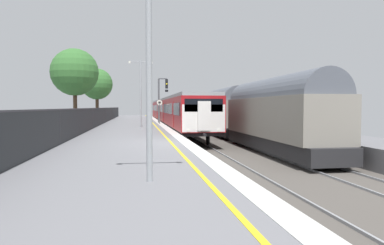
# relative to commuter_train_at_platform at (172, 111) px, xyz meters

# --- Properties ---
(ground) EXTENTS (17.40, 110.00, 1.21)m
(ground) POSITION_rel_commuter_train_at_platform_xyz_m (0.54, -24.97, -1.88)
(ground) COLOR slate
(commuter_train_at_platform) EXTENTS (2.83, 41.44, 3.81)m
(commuter_train_at_platform) POSITION_rel_commuter_train_at_platform_xyz_m (0.00, 0.00, 0.00)
(commuter_train_at_platform) COLOR maroon
(commuter_train_at_platform) RESTS_ON ground
(freight_train_adjacent_track) EXTENTS (2.60, 26.52, 4.37)m
(freight_train_adjacent_track) POSITION_rel_commuter_train_at_platform_xyz_m (4.00, -15.25, 0.11)
(freight_train_adjacent_track) COLOR #232326
(freight_train_adjacent_track) RESTS_ON ground
(signal_gantry) EXTENTS (1.10, 0.24, 4.82)m
(signal_gantry) POSITION_rel_commuter_train_at_platform_xyz_m (-1.47, -3.61, 1.75)
(signal_gantry) COLOR #47474C
(signal_gantry) RESTS_ON ground
(speed_limit_sign) EXTENTS (0.59, 0.08, 2.45)m
(speed_limit_sign) POSITION_rel_commuter_train_at_platform_xyz_m (-1.85, -6.48, 0.30)
(speed_limit_sign) COLOR #59595B
(speed_limit_sign) RESTS_ON ground
(platform_lamp_near) EXTENTS (2.00, 0.20, 5.37)m
(platform_lamp_near) POSITION_rel_commuter_train_at_platform_xyz_m (-3.76, -33.49, 1.92)
(platform_lamp_near) COLOR #93999E
(platform_lamp_near) RESTS_ON ground
(platform_lamp_mid) EXTENTS (2.00, 0.20, 5.59)m
(platform_lamp_mid) POSITION_rel_commuter_train_at_platform_xyz_m (-3.76, -12.00, 2.03)
(platform_lamp_mid) COLOR #93999E
(platform_lamp_mid) RESTS_ON ground
(platform_back_fence) EXTENTS (0.07, 99.00, 1.64)m
(platform_back_fence) POSITION_rel_commuter_train_at_platform_xyz_m (-7.55, -24.97, -0.41)
(platform_back_fence) COLOR #282B2D
(platform_back_fence) RESTS_ON ground
(background_tree_left) EXTENTS (4.58, 4.58, 7.38)m
(background_tree_left) POSITION_rel_commuter_train_at_platform_xyz_m (-10.02, -6.07, 3.69)
(background_tree_left) COLOR #473323
(background_tree_left) RESTS_ON ground
(background_tree_centre) EXTENTS (4.12, 4.12, 6.80)m
(background_tree_centre) POSITION_rel_commuter_train_at_platform_xyz_m (-9.41, 6.16, 3.35)
(background_tree_centre) COLOR #473323
(background_tree_centre) RESTS_ON ground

